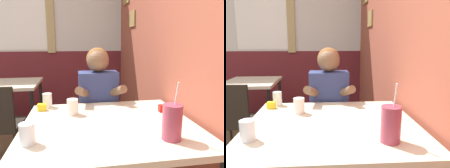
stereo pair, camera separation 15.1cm
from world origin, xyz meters
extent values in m
cube|color=#9E4C38|center=(1.24, 1.37, 1.35)|extent=(0.06, 4.74, 2.70)
cube|color=olive|center=(1.20, 1.99, 1.54)|extent=(0.02, 0.24, 0.20)
cube|color=maroon|center=(0.00, 2.77, 0.55)|extent=(5.43, 0.06, 1.10)
cube|color=white|center=(-0.36, 2.74, 1.55)|extent=(0.79, 0.01, 0.84)
cube|color=tan|center=(0.10, 2.72, 1.55)|extent=(0.12, 0.02, 0.94)
cube|color=beige|center=(0.65, 0.42, 0.74)|extent=(1.06, 0.95, 0.04)
cylinder|color=black|center=(0.16, 0.85, 0.36)|extent=(0.04, 0.04, 0.72)
cylinder|color=black|center=(1.14, 0.85, 0.36)|extent=(0.04, 0.04, 0.72)
cube|color=beige|center=(-0.33, 1.96, 0.74)|extent=(0.66, 0.73, 0.04)
cylinder|color=black|center=(-0.05, 1.64, 0.36)|extent=(0.04, 0.04, 0.72)
cylinder|color=black|center=(-0.62, 2.29, 0.36)|extent=(0.04, 0.04, 0.72)
cylinder|color=black|center=(-0.05, 2.29, 0.36)|extent=(0.04, 0.04, 0.72)
cube|color=black|center=(-0.29, 1.32, 0.45)|extent=(0.43, 0.43, 0.04)
cube|color=black|center=(-0.30, 1.14, 0.67)|extent=(0.40, 0.06, 0.40)
cylinder|color=black|center=(-0.46, 1.51, 0.22)|extent=(0.03, 0.03, 0.43)
cylinder|color=black|center=(-0.10, 1.49, 0.22)|extent=(0.03, 0.03, 0.43)
cylinder|color=black|center=(-0.12, 1.13, 0.22)|extent=(0.03, 0.03, 0.43)
cube|color=navy|center=(0.64, 1.02, 0.23)|extent=(0.31, 0.20, 0.47)
cube|color=navy|center=(0.64, 1.02, 0.73)|extent=(0.34, 0.20, 0.53)
sphere|color=brown|center=(0.64, 1.04, 1.11)|extent=(0.20, 0.20, 0.20)
sphere|color=brown|center=(0.64, 1.02, 1.09)|extent=(0.19, 0.19, 0.19)
cylinder|color=brown|center=(0.51, 0.88, 0.85)|extent=(0.14, 0.27, 0.15)
cylinder|color=brown|center=(0.78, 0.88, 0.85)|extent=(0.14, 0.27, 0.15)
cylinder|color=#99384C|center=(0.93, 0.14, 0.85)|extent=(0.10, 0.10, 0.19)
cylinder|color=white|center=(0.95, 0.14, 0.99)|extent=(0.01, 0.04, 0.14)
cylinder|color=silver|center=(0.20, 0.21, 0.81)|extent=(0.08, 0.08, 0.11)
cylinder|color=silver|center=(0.23, 0.84, 0.81)|extent=(0.07, 0.07, 0.11)
cylinder|color=silver|center=(0.42, 0.63, 0.81)|extent=(0.08, 0.08, 0.11)
cube|color=#B7140F|center=(1.07, 0.58, 0.78)|extent=(0.06, 0.04, 0.05)
cube|color=yellow|center=(0.20, 0.75, 0.78)|extent=(0.06, 0.04, 0.05)
camera|label=1|loc=(0.45, -0.86, 1.26)|focal=35.00mm
camera|label=2|loc=(0.60, -0.88, 1.26)|focal=35.00mm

